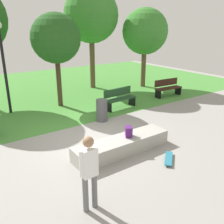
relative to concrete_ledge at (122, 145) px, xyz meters
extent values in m
plane|color=gray|center=(-0.48, 1.49, -0.22)|extent=(28.00, 28.00, 0.00)
cube|color=#478C38|center=(-0.48, 9.05, -0.22)|extent=(26.60, 12.87, 0.01)
cube|color=#A8A59E|center=(0.00, 0.00, 0.00)|extent=(3.15, 0.74, 0.44)
cube|color=#4C1E66|center=(0.26, 0.02, 0.38)|extent=(0.32, 0.34, 0.32)
cylinder|color=slate|center=(-1.93, -1.58, 0.19)|extent=(0.12, 0.12, 0.81)
cylinder|color=slate|center=(-2.15, -1.60, 0.19)|extent=(0.12, 0.12, 0.81)
cube|color=white|center=(-2.04, -1.59, 0.90)|extent=(0.33, 0.22, 0.61)
cylinder|color=white|center=(-1.87, -1.58, 0.92)|extent=(0.09, 0.09, 0.56)
cylinder|color=white|center=(-2.21, -1.60, 0.92)|extent=(0.09, 0.09, 0.56)
sphere|color=#9E7556|center=(-2.04, -1.59, 1.34)|extent=(0.22, 0.22, 0.22)
cube|color=teal|center=(0.79, -1.17, -0.15)|extent=(0.74, 0.67, 0.02)
cylinder|color=silver|center=(0.62, -1.41, -0.19)|extent=(0.06, 0.06, 0.06)
cylinder|color=silver|center=(0.52, -1.29, -0.19)|extent=(0.06, 0.06, 0.06)
cylinder|color=silver|center=(1.05, -1.05, -0.19)|extent=(0.06, 0.06, 0.06)
cylinder|color=silver|center=(0.95, -0.93, -0.19)|extent=(0.06, 0.06, 0.06)
cube|color=#331E14|center=(5.85, 3.56, 0.23)|extent=(1.62, 0.54, 0.06)
cube|color=#331E14|center=(5.86, 3.78, 0.51)|extent=(1.60, 0.16, 0.36)
cube|color=black|center=(6.58, 3.51, 0.00)|extent=(0.10, 0.40, 0.45)
cube|color=black|center=(5.11, 3.60, 0.00)|extent=(0.10, 0.40, 0.45)
cube|color=#1E4223|center=(2.49, 3.41, 0.23)|extent=(1.63, 0.57, 0.06)
cube|color=#1E4223|center=(2.47, 3.63, 0.51)|extent=(1.60, 0.19, 0.36)
cube|color=black|center=(3.22, 3.47, 0.00)|extent=(0.11, 0.40, 0.45)
cube|color=black|center=(1.76, 3.35, 0.00)|extent=(0.11, 0.40, 0.45)
cylinder|color=#42301E|center=(0.34, 5.36, 1.01)|extent=(0.22, 0.22, 2.46)
sphere|color=#23561E|center=(0.34, 5.36, 2.90)|extent=(2.21, 2.21, 2.21)
cylinder|color=brown|center=(3.52, 7.66, 1.42)|extent=(0.30, 0.30, 3.28)
sphere|color=#387F2D|center=(3.52, 7.66, 4.00)|extent=(3.13, 3.13, 3.13)
cylinder|color=brown|center=(6.27, 6.11, 1.04)|extent=(0.29, 0.29, 2.52)
sphere|color=#387F2D|center=(6.27, 6.11, 3.11)|extent=(2.70, 2.70, 2.70)
cylinder|color=black|center=(-1.89, 5.70, 1.55)|extent=(0.12, 0.12, 3.55)
cylinder|color=#4C4C51|center=(0.90, 2.54, 0.23)|extent=(0.45, 0.45, 0.89)
camera|label=1|loc=(-4.08, -5.31, 3.44)|focal=39.35mm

